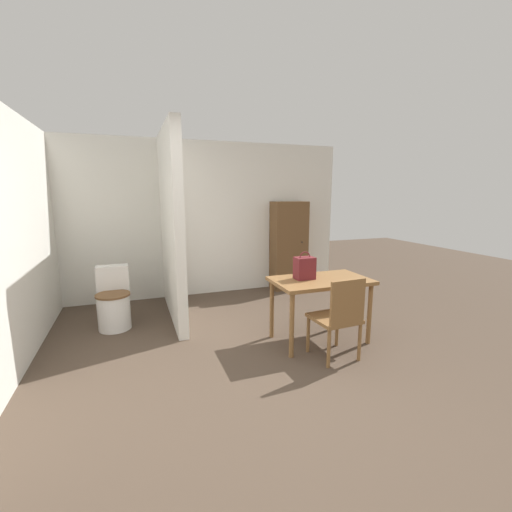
# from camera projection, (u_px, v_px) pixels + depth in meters

# --- Properties ---
(ground_plane) EXTENTS (16.00, 16.00, 0.00)m
(ground_plane) POSITION_uv_depth(u_px,v_px,m) (272.00, 403.00, 2.79)
(ground_plane) COLOR #4C3D30
(wall_back) EXTENTS (5.05, 0.12, 2.50)m
(wall_back) POSITION_uv_depth(u_px,v_px,m) (195.00, 219.00, 5.60)
(wall_back) COLOR silver
(wall_back) RESTS_ON ground_plane
(wall_left) EXTENTS (0.12, 4.24, 2.50)m
(wall_left) POSITION_uv_depth(u_px,v_px,m) (13.00, 238.00, 3.35)
(wall_left) COLOR silver
(wall_left) RESTS_ON ground_plane
(partition_wall) EXTENTS (0.12, 1.78, 2.50)m
(partition_wall) POSITION_uv_depth(u_px,v_px,m) (171.00, 226.00, 4.56)
(partition_wall) COLOR silver
(partition_wall) RESTS_ON ground_plane
(dining_table) EXTENTS (1.08, 0.65, 0.73)m
(dining_table) POSITION_uv_depth(u_px,v_px,m) (320.00, 287.00, 3.86)
(dining_table) COLOR brown
(dining_table) RESTS_ON ground_plane
(wooden_chair) EXTENTS (0.46, 0.46, 0.87)m
(wooden_chair) POSITION_uv_depth(u_px,v_px,m) (339.00, 316.00, 3.44)
(wooden_chair) COLOR brown
(wooden_chair) RESTS_ON ground_plane
(toilet) EXTENTS (0.41, 0.56, 0.76)m
(toilet) POSITION_uv_depth(u_px,v_px,m) (114.00, 303.00, 4.31)
(toilet) COLOR white
(toilet) RESTS_ON ground_plane
(handbag) EXTENTS (0.22, 0.15, 0.31)m
(handbag) POSITION_uv_depth(u_px,v_px,m) (305.00, 268.00, 3.82)
(handbag) COLOR maroon
(handbag) RESTS_ON dining_table
(wooden_cabinet) EXTENTS (0.60, 0.36, 1.53)m
(wooden_cabinet) POSITION_uv_depth(u_px,v_px,m) (289.00, 246.00, 6.00)
(wooden_cabinet) COLOR brown
(wooden_cabinet) RESTS_ON ground_plane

